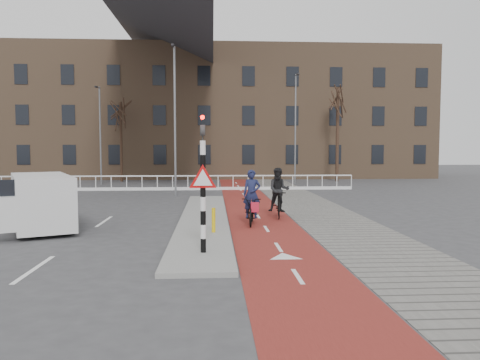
{
  "coord_description": "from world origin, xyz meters",
  "views": [
    {
      "loc": [
        -0.35,
        -13.96,
        2.83
      ],
      "look_at": [
        0.76,
        5.0,
        1.5
      ],
      "focal_mm": 35.0,
      "sensor_mm": 36.0,
      "label": 1
    }
  ],
  "objects": [
    {
      "name": "railing",
      "position": [
        -5.0,
        17.0,
        0.31
      ],
      "size": [
        28.0,
        0.1,
        0.99
      ],
      "color": "silver",
      "rests_on": "ground"
    },
    {
      "name": "ground",
      "position": [
        0.0,
        0.0,
        0.0
      ],
      "size": [
        120.0,
        120.0,
        0.0
      ],
      "primitive_type": "plane",
      "color": "#38383A",
      "rests_on": "ground"
    },
    {
      "name": "townhouse_row",
      "position": [
        -3.0,
        32.0,
        7.81
      ],
      "size": [
        46.0,
        10.0,
        15.9
      ],
      "color": "#7F6047",
      "rests_on": "ground"
    },
    {
      "name": "traffic_signal",
      "position": [
        -0.6,
        -2.02,
        1.99
      ],
      "size": [
        0.8,
        0.8,
        3.68
      ],
      "color": "black",
      "rests_on": "curb_island"
    },
    {
      "name": "cyclist_near",
      "position": [
        1.07,
        2.93,
        0.68
      ],
      "size": [
        0.9,
        2.0,
        2.01
      ],
      "rotation": [
        0.0,
        0.0,
        -0.12
      ],
      "color": "black",
      "rests_on": "bike_lane"
    },
    {
      "name": "streetlight_right",
      "position": [
        5.92,
        21.36,
        4.17
      ],
      "size": [
        0.12,
        0.12,
        8.33
      ],
      "primitive_type": "cylinder",
      "color": "slate",
      "rests_on": "ground"
    },
    {
      "name": "curb_island",
      "position": [
        -0.7,
        4.0,
        0.06
      ],
      "size": [
        1.8,
        16.0,
        0.12
      ],
      "primitive_type": "cube",
      "color": "gray",
      "rests_on": "ground"
    },
    {
      "name": "tree_mid",
      "position": [
        -7.92,
        25.32,
        3.27
      ],
      "size": [
        0.23,
        0.23,
        6.55
      ],
      "primitive_type": "cylinder",
      "color": "black",
      "rests_on": "ground"
    },
    {
      "name": "bike_lane",
      "position": [
        1.5,
        10.0,
        0.01
      ],
      "size": [
        2.5,
        60.0,
        0.01
      ],
      "primitive_type": "cube",
      "color": "maroon",
      "rests_on": "ground"
    },
    {
      "name": "van",
      "position": [
        -6.26,
        2.44,
        0.99
      ],
      "size": [
        3.38,
        4.7,
        1.88
      ],
      "rotation": [
        0.0,
        0.0,
        0.42
      ],
      "color": "silver",
      "rests_on": "ground"
    },
    {
      "name": "streetlight_left",
      "position": [
        -8.84,
        22.08,
        3.69
      ],
      "size": [
        0.12,
        0.12,
        7.39
      ],
      "primitive_type": "cylinder",
      "color": "slate",
      "rests_on": "ground"
    },
    {
      "name": "streetlight_near",
      "position": [
        -2.5,
        13.16,
        4.27
      ],
      "size": [
        0.12,
        0.12,
        8.55
      ],
      "primitive_type": "cylinder",
      "color": "slate",
      "rests_on": "ground"
    },
    {
      "name": "sidewalk",
      "position": [
        4.3,
        10.0,
        0.01
      ],
      "size": [
        3.0,
        60.0,
        0.01
      ],
      "primitive_type": "cube",
      "color": "slate",
      "rests_on": "ground"
    },
    {
      "name": "tree_right",
      "position": [
        10.04,
        24.58,
        3.88
      ],
      "size": [
        0.27,
        0.27,
        7.77
      ],
      "primitive_type": "cylinder",
      "color": "black",
      "rests_on": "ground"
    },
    {
      "name": "cyclist_far",
      "position": [
        2.29,
        4.51,
        0.84
      ],
      "size": [
        0.93,
        1.92,
        2.01
      ],
      "rotation": [
        0.0,
        0.0,
        -0.12
      ],
      "color": "black",
      "rests_on": "bike_lane"
    },
    {
      "name": "bollard",
      "position": [
        -0.33,
        0.85,
        0.51
      ],
      "size": [
        0.12,
        0.12,
        0.78
      ],
      "primitive_type": "cylinder",
      "color": "#DCB50C",
      "rests_on": "curb_island"
    }
  ]
}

